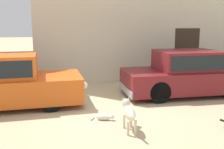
{
  "coord_description": "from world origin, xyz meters",
  "views": [
    {
      "loc": [
        -1.46,
        -6.98,
        2.32
      ],
      "look_at": [
        0.3,
        0.2,
        0.9
      ],
      "focal_mm": 43.32,
      "sensor_mm": 36.0,
      "label": 1
    }
  ],
  "objects": [
    {
      "name": "stray_dog_spotted",
      "position": [
        0.23,
        -1.64,
        0.42
      ],
      "size": [
        0.27,
        1.05,
        0.66
      ],
      "rotation": [
        0.0,
        0.0,
        1.48
      ],
      "color": "beige",
      "rests_on": "ground_plane"
    },
    {
      "name": "parked_sedan_nearest",
      "position": [
        -2.71,
        0.86,
        0.72
      ],
      "size": [
        4.53,
        1.8,
        1.47
      ],
      "rotation": [
        0.0,
        0.0,
        0.0
      ],
      "color": "#D15619",
      "rests_on": "ground_plane"
    },
    {
      "name": "parked_sedan_second",
      "position": [
        2.99,
        0.84,
        0.71
      ],
      "size": [
        4.38,
        1.97,
        1.44
      ],
      "rotation": [
        0.0,
        0.0,
        -0.05
      ],
      "color": "maroon",
      "rests_on": "ground_plane"
    },
    {
      "name": "ground_plane",
      "position": [
        0.0,
        0.0,
        0.0
      ],
      "size": [
        80.0,
        80.0,
        0.0
      ],
      "primitive_type": "plane",
      "color": "tan"
    },
    {
      "name": "stray_cat",
      "position": [
        -0.15,
        -0.91,
        0.07
      ],
      "size": [
        0.58,
        0.35,
        0.16
      ],
      "rotation": [
        0.0,
        0.0,
        5.93
      ],
      "color": "beige",
      "rests_on": "ground_plane"
    }
  ]
}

